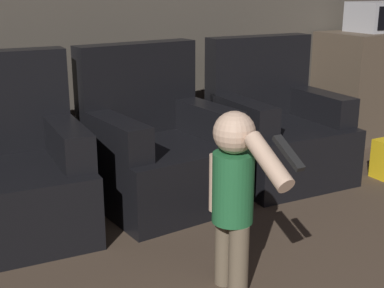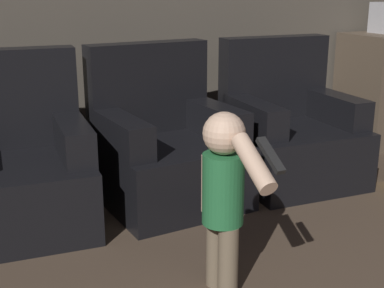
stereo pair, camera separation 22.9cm
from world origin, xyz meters
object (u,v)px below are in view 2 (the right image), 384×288
object	(u,v)px
armchair_middle	(166,150)
person_toddler	(224,189)
armchair_left	(15,169)
armchair_right	(289,133)

from	to	relation	value
armchair_middle	person_toddler	bearing A→B (deg)	-103.81
armchair_left	person_toddler	world-z (taller)	armchair_left
armchair_middle	armchair_left	bearing A→B (deg)	174.74
armchair_middle	armchair_right	xyz separation A→B (m)	(0.92, 0.00, 0.00)
armchair_right	person_toddler	distance (m)	1.56
armchair_left	armchair_middle	size ratio (longest dim) A/B	1.00
armchair_middle	armchair_right	bearing A→B (deg)	-5.23
person_toddler	armchair_middle	bearing A→B (deg)	-13.62
armchair_left	armchair_right	distance (m)	1.83
armchair_left	armchair_right	xyz separation A→B (m)	(1.83, 0.00, 0.00)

